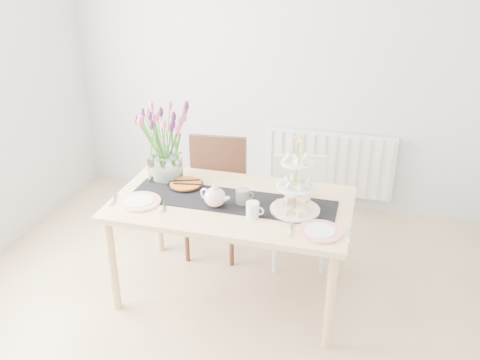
% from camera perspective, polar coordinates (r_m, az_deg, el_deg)
% --- Properties ---
extents(room_shell, '(4.50, 4.50, 4.50)m').
position_cam_1_polar(room_shell, '(2.60, -5.05, 1.71)').
color(room_shell, tan).
rests_on(room_shell, ground).
extents(radiator, '(1.20, 0.08, 0.60)m').
position_cam_1_polar(radiator, '(4.82, 9.90, 1.82)').
color(radiator, white).
rests_on(radiator, room_shell).
extents(dining_table, '(1.60, 0.90, 0.75)m').
position_cam_1_polar(dining_table, '(3.45, -0.94, -3.52)').
color(dining_table, tan).
rests_on(dining_table, ground).
extents(chair_brown, '(0.51, 0.51, 0.93)m').
position_cam_1_polar(chair_brown, '(4.08, -2.78, -0.76)').
color(chair_brown, '#391E14').
rests_on(chair_brown, ground).
extents(chair_white, '(0.49, 0.49, 0.83)m').
position_cam_1_polar(chair_white, '(4.01, 6.64, -2.45)').
color(chair_white, silver).
rests_on(chair_white, ground).
extents(table_runner, '(1.40, 0.35, 0.01)m').
position_cam_1_polar(table_runner, '(3.42, -0.95, -2.33)').
color(table_runner, black).
rests_on(table_runner, dining_table).
extents(tulip_vase, '(0.69, 0.69, 0.59)m').
position_cam_1_polar(tulip_vase, '(3.62, -8.64, 5.55)').
color(tulip_vase, silver).
rests_on(tulip_vase, dining_table).
extents(cake_stand, '(0.32, 0.32, 0.47)m').
position_cam_1_polar(cake_stand, '(3.25, 6.27, -1.44)').
color(cake_stand, gold).
rests_on(cake_stand, dining_table).
extents(teapot, '(0.28, 0.25, 0.15)m').
position_cam_1_polar(teapot, '(3.32, -2.83, -1.93)').
color(teapot, silver).
rests_on(teapot, dining_table).
extents(cream_jug, '(0.11, 0.11, 0.09)m').
position_cam_1_polar(cream_jug, '(3.48, 6.75, -1.17)').
color(cream_jug, silver).
rests_on(cream_jug, dining_table).
extents(tart_tin, '(0.25, 0.25, 0.03)m').
position_cam_1_polar(tart_tin, '(3.63, -6.10, -0.55)').
color(tart_tin, black).
rests_on(tart_tin, dining_table).
extents(mug_grey, '(0.12, 0.12, 0.11)m').
position_cam_1_polar(mug_grey, '(3.36, 0.28, -1.88)').
color(mug_grey, slate).
rests_on(mug_grey, dining_table).
extents(mug_white, '(0.09, 0.09, 0.10)m').
position_cam_1_polar(mug_white, '(3.21, 1.43, -3.35)').
color(mug_white, white).
rests_on(mug_white, dining_table).
extents(plate_left, '(0.38, 0.38, 0.02)m').
position_cam_1_polar(plate_left, '(3.46, -11.26, -2.40)').
color(plate_left, white).
rests_on(plate_left, dining_table).
extents(plate_right, '(0.29, 0.29, 0.01)m').
position_cam_1_polar(plate_right, '(3.10, 8.94, -5.74)').
color(plate_right, silver).
rests_on(plate_right, dining_table).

